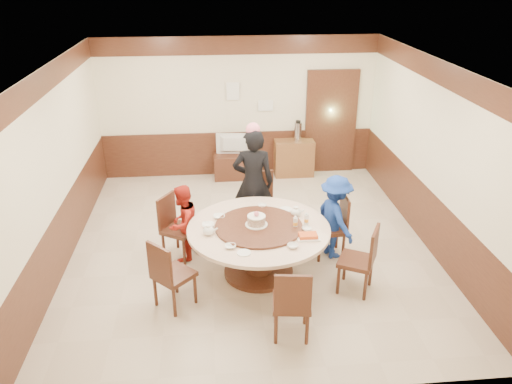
{
  "coord_description": "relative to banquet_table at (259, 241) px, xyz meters",
  "views": [
    {
      "loc": [
        -0.55,
        -6.76,
        4.06
      ],
      "look_at": [
        0.04,
        -0.38,
        1.1
      ],
      "focal_mm": 35.0,
      "sensor_mm": 36.0,
      "label": 1
    }
  ],
  "objects": [
    {
      "name": "notice_right",
      "position": [
        0.51,
        3.74,
        0.92
      ],
      "size": [
        0.3,
        0.0,
        0.22
      ],
      "primitive_type": "cube",
      "color": "white",
      "rests_on": "room"
    },
    {
      "name": "thermos",
      "position": [
        1.15,
        3.56,
        0.41
      ],
      "size": [
        0.15,
        0.15,
        0.38
      ],
      "primitive_type": "cylinder",
      "color": "silver",
      "rests_on": "side_cabinet"
    },
    {
      "name": "notice_left",
      "position": [
        -0.14,
        3.74,
        1.22
      ],
      "size": [
        0.25,
        0.0,
        0.35
      ],
      "primitive_type": "cube",
      "color": "white",
      "rests_on": "room"
    },
    {
      "name": "chair_1",
      "position": [
        0.2,
        1.3,
        -0.23
      ],
      "size": [
        0.5,
        0.51,
        0.97
      ],
      "rotation": [
        0.0,
        0.0,
        3.29
      ],
      "color": "#432115",
      "rests_on": "ground"
    },
    {
      "name": "saucer_far",
      "position": [
        0.45,
        0.5,
        0.22
      ],
      "size": [
        0.18,
        0.18,
        0.01
      ],
      "primitive_type": "cylinder",
      "color": "white",
      "rests_on": "banquet_table"
    },
    {
      "name": "birthday_cake",
      "position": [
        -0.03,
        0.02,
        0.32
      ],
      "size": [
        0.31,
        0.31,
        0.21
      ],
      "color": "white",
      "rests_on": "banquet_table"
    },
    {
      "name": "side_cabinet",
      "position": [
        1.08,
        3.56,
        -0.16
      ],
      "size": [
        0.8,
        0.4,
        0.75
      ],
      "primitive_type": "cube",
      "color": "brown",
      "rests_on": "ground"
    },
    {
      "name": "bowl_4",
      "position": [
        -0.69,
        0.09,
        0.24
      ],
      "size": [
        0.17,
        0.17,
        0.04
      ],
      "primitive_type": "imported",
      "color": "white",
      "rests_on": "banquet_table"
    },
    {
      "name": "saucer_near",
      "position": [
        -0.25,
        -0.65,
        0.22
      ],
      "size": [
        0.18,
        0.18,
        0.01
      ],
      "primitive_type": "cylinder",
      "color": "white",
      "rests_on": "banquet_table"
    },
    {
      "name": "chair_4",
      "position": [
        0.26,
        -1.32,
        -0.23
      ],
      "size": [
        0.49,
        0.5,
        0.97
      ],
      "rotation": [
        0.0,
        0.0,
        6.16
      ],
      "color": "#432115",
      "rests_on": "ground"
    },
    {
      "name": "shrimp_platter",
      "position": [
        0.62,
        -0.36,
        0.24
      ],
      "size": [
        0.3,
        0.2,
        0.06
      ],
      "color": "white",
      "rests_on": "banquet_table"
    },
    {
      "name": "room",
      "position": [
        -0.04,
        0.8,
        0.55
      ],
      "size": [
        6.0,
        6.04,
        2.84
      ],
      "color": "beige",
      "rests_on": "ground"
    },
    {
      "name": "bowl_5",
      "position": [
        0.11,
        0.62,
        0.24
      ],
      "size": [
        0.13,
        0.13,
        0.04
      ],
      "primitive_type": "imported",
      "color": "white",
      "rests_on": "banquet_table"
    },
    {
      "name": "bowl_3",
      "position": [
        0.64,
        -0.15,
        0.24
      ],
      "size": [
        0.13,
        0.13,
        0.04
      ],
      "primitive_type": "imported",
      "color": "white",
      "rests_on": "banquet_table"
    },
    {
      "name": "chair_5",
      "position": [
        1.27,
        -0.51,
        -0.23
      ],
      "size": [
        0.6,
        0.6,
        0.97
      ],
      "rotation": [
        0.0,
        0.0,
        7.36
      ],
      "color": "#432115",
      "rests_on": "ground"
    },
    {
      "name": "bowl_2",
      "position": [
        -0.41,
        -0.5,
        0.23
      ],
      "size": [
        0.14,
        0.14,
        0.04
      ],
      "primitive_type": "imported",
      "color": "white",
      "rests_on": "banquet_table"
    },
    {
      "name": "tv_stand",
      "position": [
        -0.15,
        3.53,
        -0.28
      ],
      "size": [
        0.85,
        0.45,
        0.5
      ],
      "primitive_type": "cube",
      "color": "#432115",
      "rests_on": "ground"
    },
    {
      "name": "television",
      "position": [
        -0.15,
        3.53,
        0.18
      ],
      "size": [
        0.75,
        0.19,
        0.43
      ],
      "primitive_type": "imported",
      "rotation": [
        0.0,
        0.0,
        3.02
      ],
      "color": "gray",
      "rests_on": "tv_stand"
    },
    {
      "name": "chair_3",
      "position": [
        -1.16,
        -0.62,
        -0.23
      ],
      "size": [
        0.62,
        0.62,
        0.97
      ],
      "rotation": [
        0.0,
        0.0,
        5.5
      ],
      "color": "#432115",
      "rests_on": "ground"
    },
    {
      "name": "bowl_1",
      "position": [
        0.38,
        -0.57,
        0.24
      ],
      "size": [
        0.14,
        0.14,
        0.04
      ],
      "primitive_type": "imported",
      "color": "white",
      "rests_on": "banquet_table"
    },
    {
      "name": "chair_2",
      "position": [
        -1.14,
        0.59,
        -0.23
      ],
      "size": [
        0.61,
        0.6,
        0.97
      ],
      "rotation": [
        0.0,
        0.0,
        4.17
      ],
      "color": "#432115",
      "rests_on": "ground"
    },
    {
      "name": "teapot_right",
      "position": [
        0.56,
        0.29,
        0.28
      ],
      "size": [
        0.17,
        0.15,
        0.13
      ],
      "primitive_type": "ellipsoid",
      "color": "white",
      "rests_on": "banquet_table"
    },
    {
      "name": "person_blue",
      "position": [
        1.17,
        0.4,
        0.11
      ],
      "size": [
        0.71,
        0.94,
        1.29
      ],
      "primitive_type": "imported",
      "rotation": [
        0.0,
        0.0,
        1.88
      ],
      "color": "navy",
      "rests_on": "ground"
    },
    {
      "name": "bowl_0",
      "position": [
        -0.53,
        0.33,
        0.24
      ],
      "size": [
        0.16,
        0.16,
        0.04
      ],
      "primitive_type": "imported",
      "color": "white",
      "rests_on": "banquet_table"
    },
    {
      "name": "person_standing",
      "position": [
        0.03,
        1.21,
        0.36
      ],
      "size": [
        0.68,
        0.48,
        1.78
      ],
      "primitive_type": "imported",
      "rotation": [
        0.0,
        0.0,
        3.06
      ],
      "color": "black",
      "rests_on": "ground"
    },
    {
      "name": "chair_0",
      "position": [
        1.12,
        0.41,
        -0.23
      ],
      "size": [
        0.46,
        0.45,
        0.97
      ],
      "rotation": [
        0.0,
        0.0,
        1.59
      ],
      "color": "#432115",
      "rests_on": "ground"
    },
    {
      "name": "banquet_table",
      "position": [
        0.0,
        0.0,
        0.0
      ],
      "size": [
        1.97,
        1.97,
        0.78
      ],
      "color": "#432115",
      "rests_on": "ground"
    },
    {
      "name": "bottle_1",
      "position": [
        0.66,
        0.01,
        0.3
      ],
      "size": [
        0.06,
        0.06,
        0.16
      ],
      "primitive_type": "cylinder",
      "color": "white",
      "rests_on": "banquet_table"
    },
    {
      "name": "teapot_left",
      "position": [
        -0.69,
        -0.14,
        0.28
      ],
      "size": [
        0.17,
        0.15,
        0.13
      ],
      "primitive_type": "ellipsoid",
      "color": "white",
      "rests_on": "banquet_table"
    },
    {
      "name": "person_red",
      "position": [
        -1.07,
        0.52,
        0.05
      ],
      "size": [
        0.68,
        0.72,
        1.17
      ],
      "primitive_type": "imported",
      "rotation": [
        0.0,
        0.0,
        4.17
      ],
      "color": "#B32217",
      "rests_on": "ground"
    },
    {
      "name": "bottle_0",
      "position": [
        0.5,
        -0.07,
        0.3
      ],
      "size": [
        0.06,
        0.06,
        0.16
      ],
      "primitive_type": "cylinder",
      "color": "white",
      "rests_on": "banquet_table"
    }
  ]
}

